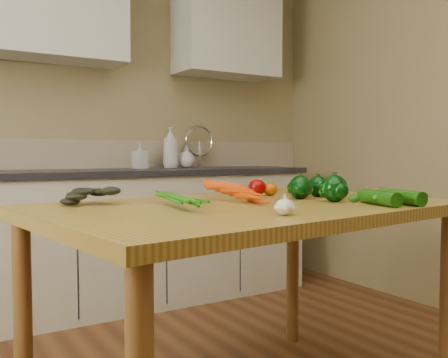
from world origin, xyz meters
TOP-DOWN VIEW (x-y plane):
  - room at (0.00, 0.17)m, footprint 4.04×5.04m
  - counter_run at (0.21, 2.19)m, footprint 2.84×0.64m
  - upper_cabinets at (0.51, 2.32)m, footprint 2.15×0.35m
  - table at (0.20, 0.58)m, footprint 1.64×1.16m
  - soap_bottle_a at (0.71, 2.31)m, footprint 0.12×0.12m
  - soap_bottle_b at (0.48, 2.31)m, footprint 0.10×0.10m
  - soap_bottle_c at (0.85, 2.32)m, footprint 0.18×0.18m
  - carrot_bunch at (0.11, 0.64)m, footprint 0.31×0.25m
  - leafy_greens at (-0.33, 0.86)m, footprint 0.22×0.20m
  - garlic_bulb at (0.10, 0.23)m, footprint 0.06×0.06m
  - pepper_a at (0.50, 0.62)m, footprint 0.09×0.09m
  - pepper_b at (0.63, 0.66)m, footprint 0.09×0.09m
  - pepper_c at (0.53, 0.46)m, footprint 0.10×0.10m
  - tomato_a at (0.43, 0.83)m, footprint 0.08×0.08m
  - tomato_b at (0.49, 0.82)m, footprint 0.06×0.06m
  - tomato_c at (0.66, 0.81)m, footprint 0.08×0.08m
  - zucchini_a at (0.67, 0.26)m, footprint 0.08×0.22m
  - zucchini_b at (0.58, 0.28)m, footprint 0.10×0.21m

SIDE VIEW (x-z plane):
  - counter_run at x=0.21m, z-range -0.11..1.03m
  - table at x=0.20m, z-range 0.32..1.14m
  - garlic_bulb at x=0.10m, z-range 0.82..0.87m
  - zucchini_b at x=0.58m, z-range 0.82..0.87m
  - zucchini_a at x=0.67m, z-range 0.82..0.87m
  - tomato_b at x=0.49m, z-range 0.82..0.88m
  - tomato_a at x=0.43m, z-range 0.82..0.89m
  - tomato_c at x=0.66m, z-range 0.82..0.89m
  - carrot_bunch at x=0.11m, z-range 0.82..0.90m
  - pepper_b at x=0.63m, z-range 0.82..0.91m
  - pepper_a at x=0.50m, z-range 0.82..0.91m
  - pepper_c at x=0.53m, z-range 0.82..0.92m
  - leafy_greens at x=-0.33m, z-range 0.82..0.93m
  - soap_bottle_c at x=0.85m, z-range 0.90..1.07m
  - soap_bottle_b at x=0.48m, z-range 0.90..1.08m
  - soap_bottle_a at x=0.71m, z-range 0.90..1.20m
  - room at x=0.00m, z-range -0.07..2.57m
  - upper_cabinets at x=0.51m, z-range 1.60..2.30m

